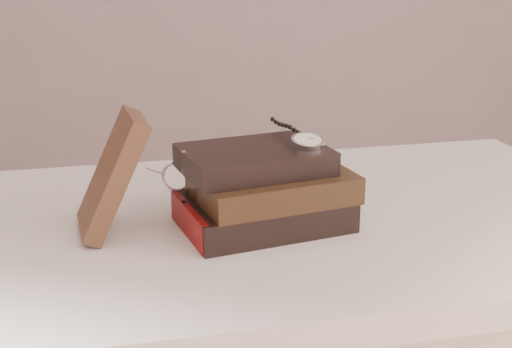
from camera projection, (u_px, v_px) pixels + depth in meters
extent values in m
cube|color=silver|center=(294.00, 226.00, 1.02)|extent=(1.00, 0.60, 0.04)
cube|color=white|center=(293.00, 263.00, 1.04)|extent=(0.88, 0.49, 0.08)
cylinder|color=white|center=(466.00, 329.00, 1.46)|extent=(0.05, 0.05, 0.71)
cube|color=black|center=(263.00, 211.00, 0.96)|extent=(0.24, 0.18, 0.04)
cube|color=beige|center=(265.00, 211.00, 0.96)|extent=(0.23, 0.17, 0.03)
cube|color=gold|center=(184.00, 216.00, 0.94)|extent=(0.01, 0.01, 0.04)
cube|color=maroon|center=(189.00, 222.00, 0.92)|extent=(0.03, 0.14, 0.04)
cube|color=black|center=(273.00, 185.00, 0.95)|extent=(0.23, 0.17, 0.04)
cube|color=beige|center=(275.00, 185.00, 0.95)|extent=(0.22, 0.16, 0.03)
cube|color=gold|center=(198.00, 190.00, 0.93)|extent=(0.01, 0.01, 0.04)
cube|color=black|center=(254.00, 159.00, 0.94)|extent=(0.21, 0.16, 0.03)
cube|color=beige|center=(256.00, 159.00, 0.95)|extent=(0.20, 0.15, 0.02)
cube|color=gold|center=(184.00, 163.00, 0.93)|extent=(0.01, 0.01, 0.03)
cube|color=#3A2216|center=(112.00, 174.00, 0.92)|extent=(0.10, 0.11, 0.16)
cylinder|color=silver|center=(308.00, 142.00, 0.94)|extent=(0.05, 0.05, 0.02)
cylinder|color=white|center=(308.00, 140.00, 0.94)|extent=(0.04, 0.04, 0.01)
torus|color=silver|center=(308.00, 140.00, 0.94)|extent=(0.05, 0.05, 0.01)
cylinder|color=silver|center=(299.00, 138.00, 0.97)|extent=(0.01, 0.01, 0.01)
cube|color=black|center=(306.00, 138.00, 0.95)|extent=(0.00, 0.01, 0.00)
cube|color=black|center=(311.00, 139.00, 0.94)|extent=(0.01, 0.00, 0.00)
sphere|color=black|center=(298.00, 133.00, 0.97)|extent=(0.01, 0.01, 0.01)
sphere|color=black|center=(294.00, 130.00, 0.98)|extent=(0.01, 0.01, 0.01)
sphere|color=black|center=(290.00, 127.00, 0.99)|extent=(0.01, 0.01, 0.01)
sphere|color=black|center=(286.00, 126.00, 1.00)|extent=(0.01, 0.01, 0.01)
sphere|color=black|center=(283.00, 125.00, 1.01)|extent=(0.01, 0.01, 0.01)
sphere|color=black|center=(279.00, 124.00, 1.03)|extent=(0.01, 0.01, 0.01)
sphere|color=black|center=(276.00, 122.00, 1.04)|extent=(0.01, 0.01, 0.01)
sphere|color=black|center=(272.00, 119.00, 1.05)|extent=(0.01, 0.01, 0.01)
torus|color=silver|center=(177.00, 176.00, 0.97)|extent=(0.05, 0.02, 0.04)
torus|color=silver|center=(209.00, 172.00, 0.99)|extent=(0.05, 0.02, 0.04)
cylinder|color=silver|center=(193.00, 172.00, 0.98)|extent=(0.01, 0.00, 0.00)
cylinder|color=silver|center=(154.00, 171.00, 1.01)|extent=(0.02, 0.10, 0.02)
cylinder|color=silver|center=(211.00, 164.00, 1.04)|extent=(0.02, 0.10, 0.02)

